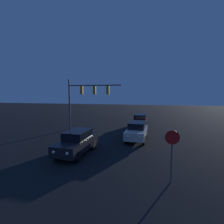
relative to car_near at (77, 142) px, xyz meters
The scene contains 5 objects.
car_near is the anchor object (origin of this frame).
car_mid 5.84m from the car_near, 49.97° to the left, with size 1.83×4.21×1.59m.
car_far 10.83m from the car_near, 69.96° to the left, with size 1.70×4.16×1.59m.
traffic_signal_mast 8.04m from the car_near, 106.65° to the left, with size 5.98×0.30×5.66m.
stop_sign 6.56m from the car_near, 24.91° to the right, with size 0.66×0.07×2.51m.
Camera 1 is at (3.17, -1.25, 4.21)m, focal length 28.00 mm.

